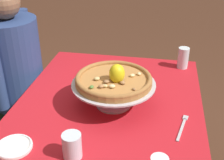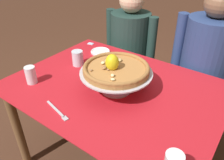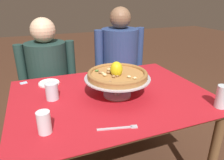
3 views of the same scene
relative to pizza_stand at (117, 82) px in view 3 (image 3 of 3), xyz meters
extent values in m
cylinder|color=brown|center=(0.53, -0.37, -0.47)|extent=(0.06, 0.06, 0.71)
cylinder|color=brown|center=(-0.59, 0.42, -0.47)|extent=(0.06, 0.06, 0.71)
cylinder|color=brown|center=(0.53, 0.42, -0.47)|extent=(0.06, 0.06, 0.71)
cube|color=brown|center=(-0.03, 0.03, -0.11)|extent=(1.23, 0.92, 0.02)
cube|color=red|center=(-0.03, 0.03, -0.09)|extent=(1.27, 0.96, 0.00)
cylinder|color=#B7B7C1|center=(0.00, 0.00, -0.09)|extent=(0.18, 0.18, 0.01)
cylinder|color=#B7B7C1|center=(0.00, 0.00, -0.03)|extent=(0.05, 0.05, 0.11)
cylinder|color=#B7B7C1|center=(0.00, 0.00, 0.03)|extent=(0.42, 0.42, 0.01)
cylinder|color=#AD753D|center=(0.00, 0.00, 0.05)|extent=(0.38, 0.38, 0.02)
torus|color=olive|center=(0.00, 0.00, 0.06)|extent=(0.38, 0.38, 0.02)
ellipsoid|color=tan|center=(-0.09, 0.03, 0.07)|extent=(0.03, 0.03, 0.01)
ellipsoid|color=#996B42|center=(0.00, 0.00, 0.07)|extent=(0.03, 0.03, 0.01)
ellipsoid|color=#996B42|center=(-0.05, -0.05, 0.07)|extent=(0.03, 0.03, 0.02)
ellipsoid|color=tan|center=(-0.04, 0.03, 0.06)|extent=(0.03, 0.02, 0.01)
ellipsoid|color=#996B42|center=(-0.09, -0.11, 0.06)|extent=(0.02, 0.02, 0.01)
ellipsoid|color=#996B42|center=(-0.02, -0.05, 0.06)|extent=(0.02, 0.02, 0.01)
ellipsoid|color=beige|center=(0.06, -0.12, 0.06)|extent=(0.03, 0.02, 0.01)
ellipsoid|color=#996B42|center=(-0.10, 0.04, 0.07)|extent=(0.04, 0.04, 0.02)
ellipsoid|color=beige|center=(0.04, -0.09, 0.07)|extent=(0.03, 0.03, 0.01)
ellipsoid|color=beige|center=(-0.09, -0.01, 0.07)|extent=(0.03, 0.03, 0.02)
ellipsoid|color=#996B42|center=(-0.05, 0.02, 0.07)|extent=(0.04, 0.04, 0.02)
ellipsoid|color=#4C7533|center=(-0.11, 0.08, 0.06)|extent=(0.03, 0.02, 0.01)
ellipsoid|color=tan|center=(0.00, -0.01, 0.06)|extent=(0.03, 0.03, 0.01)
ellipsoid|color=tan|center=(-0.03, 0.08, 0.07)|extent=(0.04, 0.04, 0.02)
ellipsoid|color=yellow|center=(-0.01, -0.02, 0.10)|extent=(0.10, 0.10, 0.10)
cylinder|color=white|center=(-0.47, -0.25, -0.04)|extent=(0.07, 0.07, 0.11)
cylinder|color=silver|center=(-0.47, -0.25, -0.06)|extent=(0.06, 0.06, 0.06)
cylinder|color=silver|center=(-0.40, 0.10, -0.04)|extent=(0.08, 0.08, 0.11)
cylinder|color=silver|center=(-0.40, 0.10, -0.05)|extent=(0.07, 0.07, 0.08)
cylinder|color=silver|center=(0.50, -0.36, -0.03)|extent=(0.07, 0.07, 0.13)
cylinder|color=silver|center=(0.50, -0.36, -0.07)|extent=(0.06, 0.06, 0.05)
cylinder|color=white|center=(-0.40, 0.35, -0.09)|extent=(0.15, 0.15, 0.01)
torus|color=white|center=(-0.40, 0.35, -0.08)|extent=(0.15, 0.15, 0.01)
cube|color=#B7B7C1|center=(-0.15, -0.34, -0.09)|extent=(0.17, 0.05, 0.01)
cube|color=#B7B7C1|center=(-0.06, -0.36, -0.09)|extent=(0.04, 0.03, 0.01)
cube|color=silver|center=(-0.58, 0.44, -0.09)|extent=(0.06, 0.05, 0.00)
cube|color=#1E3833|center=(-0.38, 0.76, -0.61)|extent=(0.29, 0.33, 0.43)
cylinder|color=#1E3833|center=(-0.38, 0.76, -0.13)|extent=(0.36, 0.36, 0.54)
sphere|color=beige|center=(-0.38, 0.76, 0.24)|extent=(0.21, 0.21, 0.21)
cylinder|color=#1E3833|center=(-0.59, 0.75, -0.09)|extent=(0.08, 0.08, 0.45)
cylinder|color=#1E3833|center=(-0.16, 0.76, -0.09)|extent=(0.08, 0.08, 0.45)
cube|color=#1E3833|center=(0.32, 0.71, -0.59)|extent=(0.29, 0.33, 0.48)
cylinder|color=navy|center=(0.32, 0.71, -0.06)|extent=(0.36, 0.36, 0.58)
sphere|color=brown|center=(0.32, 0.71, 0.32)|extent=(0.20, 0.20, 0.20)
cylinder|color=navy|center=(0.10, 0.70, -0.02)|extent=(0.08, 0.08, 0.49)
cylinder|color=navy|center=(0.54, 0.71, -0.02)|extent=(0.08, 0.08, 0.49)
camera|label=1|loc=(-1.25, -0.22, 0.75)|focal=47.23mm
camera|label=2|loc=(0.62, -0.90, 0.67)|focal=35.51mm
camera|label=3|loc=(-0.47, -1.13, 0.51)|focal=33.17mm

